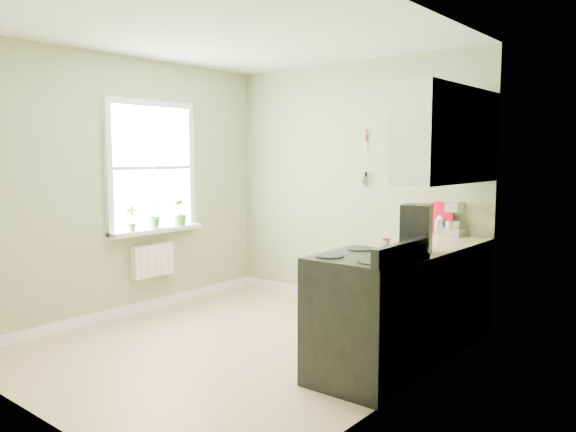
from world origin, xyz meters
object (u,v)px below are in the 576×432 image
Objects in this scene: stand_mixer at (456,220)px; coffee_maker at (416,230)px; stove at (365,318)px; kettle at (440,225)px.

coffee_maker is at bearing -83.01° from stand_mixer.
stove is 5.66× the size of kettle.
stove is at bearing -89.20° from stand_mixer.
stove is 2.77× the size of coffee_maker.
kettle is 0.49× the size of coffee_maker.
coffee_maker is (0.11, 0.56, 0.61)m from stove.
stand_mixer is 0.94× the size of coffee_maker.
kettle is at bearing -173.41° from stand_mixer.
stove is 0.84m from coffee_maker.
coffee_maker is at bearing 78.57° from stove.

